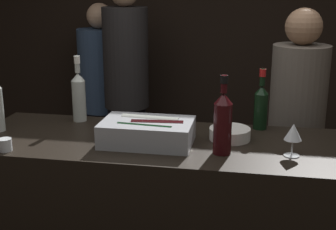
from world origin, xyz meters
TOP-DOWN VIEW (x-y plane):
  - wall_back_chalkboard at (0.00, 2.33)m, footprint 6.40×0.06m
  - ice_bin_with_bottles at (-0.08, 0.28)m, footprint 0.43×0.28m
  - bowl_white at (0.30, 0.41)m, footprint 0.20×0.20m
  - wine_glass at (0.58, 0.23)m, footprint 0.08×0.08m
  - candle_votive at (-0.70, 0.06)m, footprint 0.06×0.06m
  - white_wine_bottle at (-0.54, 0.58)m, footprint 0.07×0.07m
  - red_wine_bottle_black_foil at (0.28, 0.21)m, footprint 0.08×0.08m
  - red_wine_bottle_burgundy at (0.45, 0.61)m, footprint 0.07×0.07m
  - person_in_hoodie at (-0.57, 1.69)m, footprint 0.35×0.35m
  - person_blond_tee at (0.67, 0.99)m, footprint 0.33×0.33m
  - person_grey_polo at (-0.86, 1.95)m, footprint 0.39×0.39m

SIDE VIEW (x-z plane):
  - person_grey_polo at x=-0.86m, z-range 0.08..1.73m
  - person_blond_tee at x=0.67m, z-range 0.10..1.77m
  - person_in_hoodie at x=-0.57m, z-range 0.11..1.95m
  - candle_votive at x=-0.70m, z-range 1.07..1.12m
  - bowl_white at x=0.30m, z-range 1.07..1.13m
  - ice_bin_with_bottles at x=-0.08m, z-range 1.07..1.19m
  - wine_glass at x=0.58m, z-range 1.10..1.25m
  - red_wine_bottle_burgundy at x=0.45m, z-range 1.04..1.36m
  - white_wine_bottle at x=-0.54m, z-range 1.03..1.40m
  - red_wine_bottle_black_foil at x=0.28m, z-range 1.04..1.40m
  - wall_back_chalkboard at x=0.00m, z-range 0.00..2.80m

